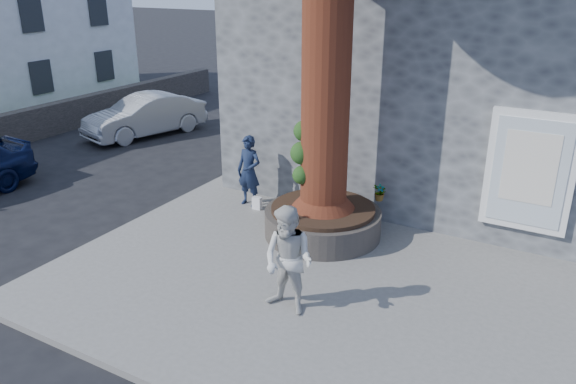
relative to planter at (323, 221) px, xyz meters
The scene contains 14 objects.
ground 2.19m from the planter, 111.80° to the right, with size 120.00×120.00×0.00m, color black.
pavement 1.27m from the planter, 55.01° to the right, with size 9.00×8.00×0.12m, color slate.
yellow_line 4.00m from the planter, 165.44° to the right, with size 0.10×30.00×0.01m, color yellow.
stone_shop 6.12m from the planter, 71.86° to the left, with size 10.30×8.30×6.30m.
planter is the anchor object (origin of this frame).
cottage_far 18.62m from the planter, 160.88° to the left, with size 7.30×7.40×8.75m.
man 2.26m from the planter, 164.19° to the left, with size 0.58×0.38×1.59m, color #15203A.
woman 2.83m from the planter, 74.76° to the right, with size 0.83×0.65×1.72m, color beige.
shopping_bag 1.89m from the planter, 166.03° to the left, with size 0.20×0.12×0.28m, color white.
car_silver 9.44m from the planter, 153.97° to the left, with size 1.39×3.99×1.31m, color #999CA1.
plant_a 1.29m from the planter, 45.00° to the left, with size 0.18×0.12×0.35m, color gray.
plant_b 1.31m from the planter, 135.00° to the left, with size 0.22×0.22×0.41m, color gray.
plant_c 1.01m from the planter, 109.32° to the right, with size 0.17×0.17×0.30m, color gray.
plant_d 1.29m from the planter, 45.00° to the left, with size 0.31×0.27×0.34m, color gray.
Camera 1 is at (5.18, -7.16, 5.01)m, focal length 35.00 mm.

